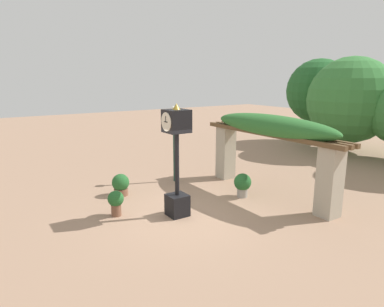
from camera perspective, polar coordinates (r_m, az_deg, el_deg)
name	(u,v)px	position (r m, az deg, el deg)	size (l,w,h in m)	color
ground_plane	(187,214)	(9.98, -0.89, -10.13)	(60.00, 60.00, 0.00)	#9E7A60
pedestal_clock	(177,158)	(9.42, -2.54, -0.71)	(0.62, 0.67, 3.18)	black
pergola	(271,135)	(11.45, 12.99, 3.06)	(5.74, 1.16, 2.68)	#A89E89
potted_plant_near_left	(116,201)	(9.99, -12.58, -7.77)	(0.45, 0.45, 0.73)	brown
potted_plant_near_right	(243,184)	(11.36, 8.42, -5.00)	(0.57, 0.57, 0.79)	gray
potted_plant_far_left	(121,184)	(11.65, -11.81, -5.06)	(0.57, 0.57, 0.73)	brown
lamp_post	(174,132)	(12.65, -2.97, 3.64)	(0.27, 0.27, 2.84)	#19382D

